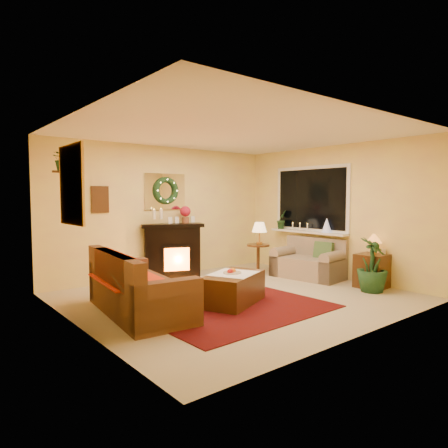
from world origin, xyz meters
TOP-DOWN VIEW (x-y plane):
  - floor at (0.00, 0.00)m, footprint 5.00×5.00m
  - ceiling at (0.00, 0.00)m, footprint 5.00×5.00m
  - wall_back at (0.00, 2.25)m, footprint 5.00×5.00m
  - wall_front at (0.00, -2.25)m, footprint 5.00×5.00m
  - wall_left at (-2.50, 0.00)m, footprint 4.50×4.50m
  - wall_right at (2.50, 0.00)m, footprint 4.50×4.50m
  - area_rug at (-0.48, -0.49)m, footprint 2.66×2.03m
  - sofa at (-1.62, 0.18)m, footprint 1.10×2.09m
  - red_throw at (-1.70, 0.33)m, footprint 0.81×1.32m
  - fireplace at (0.03, 2.04)m, footprint 1.13×0.72m
  - poinsettia at (0.35, 2.04)m, footprint 0.22×0.22m
  - mantel_candle_a at (-0.39, 2.00)m, footprint 0.06×0.06m
  - mantel_candle_b at (-0.22, 2.03)m, footprint 0.07×0.07m
  - mantel_mirror at (0.00, 2.23)m, footprint 0.92×0.02m
  - wreath at (0.00, 2.19)m, footprint 0.55×0.11m
  - wall_art at (-1.35, 2.23)m, footprint 0.32×0.03m
  - gold_mirror at (-2.48, 0.30)m, footprint 0.03×0.84m
  - hanging_plant at (-2.34, 1.05)m, footprint 0.33×0.28m
  - loveseat at (2.06, 0.26)m, footprint 0.95×1.43m
  - window_frame at (2.48, 0.55)m, footprint 0.03×1.86m
  - window_glass at (2.47, 0.55)m, footprint 0.02×1.70m
  - window_sill at (2.38, 0.55)m, footprint 0.22×1.86m
  - mini_tree at (2.41, 0.09)m, footprint 0.19×0.19m
  - sill_plant at (2.36, 1.26)m, footprint 0.29×0.24m
  - side_table_round at (1.59, 1.19)m, footprint 0.47×0.47m
  - lamp_cream at (1.60, 1.17)m, footprint 0.31×0.31m
  - end_table_square at (2.26, -1.00)m, footprint 0.51×0.51m
  - lamp_tiffany at (2.28, -1.01)m, footprint 0.28×0.28m
  - coffee_table at (-0.33, -0.29)m, footprint 1.23×0.99m
  - fruit_bowl at (-0.35, -0.27)m, footprint 0.27×0.27m
  - floor_palm at (1.98, -1.17)m, footprint 1.99×1.99m

SIDE VIEW (x-z plane):
  - floor at x=0.00m, z-range 0.00..0.00m
  - area_rug at x=-0.48m, z-range 0.00..0.01m
  - coffee_table at x=-0.33m, z-range -0.02..0.44m
  - end_table_square at x=2.26m, z-range -0.03..0.57m
  - side_table_round at x=1.59m, z-range 0.02..0.63m
  - loveseat at x=2.06m, z-range 0.03..0.81m
  - sofa at x=-1.62m, z-range 0.00..0.86m
  - floor_palm at x=1.98m, z-range -0.91..1.81m
  - fruit_bowl at x=-0.35m, z-range 0.42..0.48m
  - red_throw at x=-1.70m, z-range 0.44..0.47m
  - fireplace at x=0.03m, z-range 0.05..1.05m
  - lamp_tiffany at x=2.28m, z-range 0.54..0.95m
  - window_sill at x=2.38m, z-range 0.85..0.89m
  - lamp_cream at x=1.60m, z-range 0.64..1.12m
  - mini_tree at x=2.41m, z-range 0.90..1.18m
  - sill_plant at x=2.36m, z-range 0.82..1.35m
  - mantel_candle_a at x=-0.39m, z-range 1.17..1.35m
  - mantel_candle_b at x=-0.22m, z-range 1.16..1.36m
  - wall_back at x=0.00m, z-range 1.30..1.30m
  - wall_front at x=0.00m, z-range 1.30..1.30m
  - wall_left at x=-2.50m, z-range 1.30..1.30m
  - wall_right at x=2.50m, z-range 1.30..1.30m
  - poinsettia at x=0.35m, z-range 1.19..1.41m
  - wall_art at x=-1.35m, z-range 1.31..1.79m
  - window_frame at x=2.48m, z-range 0.87..2.23m
  - window_glass at x=2.47m, z-range 0.94..2.16m
  - mantel_mirror at x=0.00m, z-range 1.34..2.06m
  - wreath at x=0.00m, z-range 1.44..2.00m
  - gold_mirror at x=-2.48m, z-range 1.25..2.25m
  - hanging_plant at x=-2.34m, z-range 1.79..2.15m
  - ceiling at x=0.00m, z-range 2.60..2.60m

